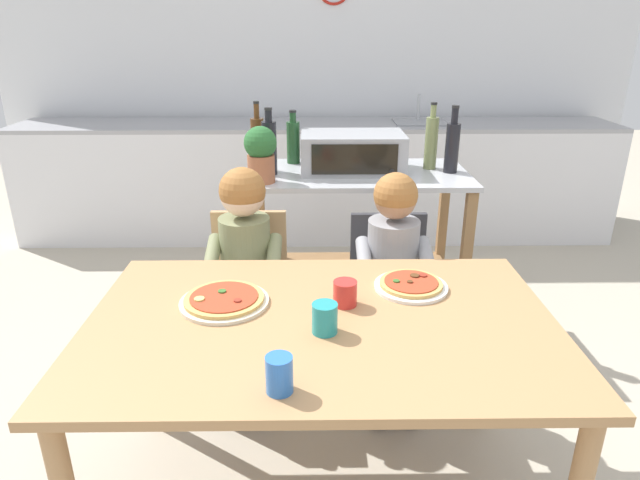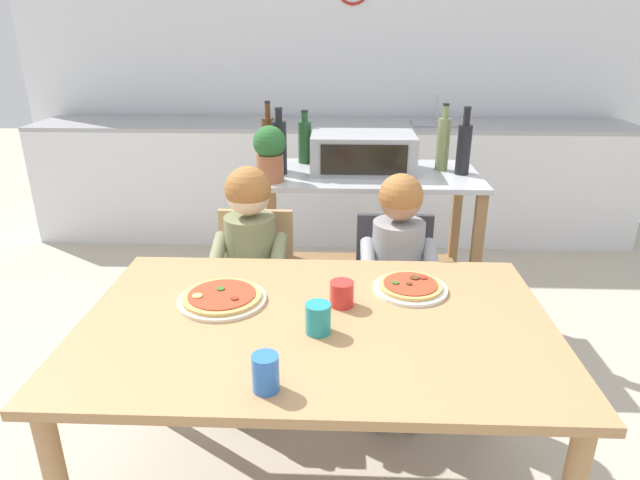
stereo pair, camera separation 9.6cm
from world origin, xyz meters
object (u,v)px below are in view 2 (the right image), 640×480
at_px(bottle_squat_spirits, 305,141).
at_px(drinking_cup_teal, 318,318).
at_px(bottle_slim_sauce, 464,147).
at_px(dining_chair_left, 255,286).
at_px(pizza_plate_white, 410,287).
at_px(dining_table, 316,344).
at_px(drinking_cup_blue, 266,373).
at_px(potted_herb_plant, 270,152).
at_px(child_in_grey_shirt, 398,268).
at_px(bottle_dark_olive_oil, 279,146).
at_px(child_in_olive_shirt, 249,257).
at_px(kitchen_island_cart, 365,225).
at_px(pizza_plate_cream, 222,298).
at_px(bottle_clear_vinegar, 269,142).
at_px(bottle_tall_green_wine, 443,143).
at_px(dining_chair_right, 394,293).
at_px(toaster_oven, 363,153).
at_px(drinking_cup_red, 342,294).

bearing_deg(bottle_squat_spirits, drinking_cup_teal, -84.84).
bearing_deg(bottle_slim_sauce, dining_chair_left, -153.60).
bearing_deg(dining_chair_left, pizza_plate_white, -40.62).
distance_m(dining_table, drinking_cup_blue, 0.40).
bearing_deg(drinking_cup_teal, potted_herb_plant, 103.73).
bearing_deg(child_in_grey_shirt, dining_table, -117.87).
relative_size(bottle_dark_olive_oil, child_in_olive_shirt, 0.32).
distance_m(kitchen_island_cart, pizza_plate_cream, 1.29).
bearing_deg(kitchen_island_cart, bottle_dark_olive_oil, -174.86).
distance_m(kitchen_island_cart, dining_table, 1.29).
bearing_deg(child_in_olive_shirt, bottle_slim_sauce, 31.53).
height_order(bottle_dark_olive_oil, dining_table, bottle_dark_olive_oil).
xyz_separation_m(bottle_clear_vinegar, dining_table, (0.31, -1.34, -0.38)).
bearing_deg(bottle_tall_green_wine, dining_chair_right, -114.19).
xyz_separation_m(bottle_dark_olive_oil, dining_chair_left, (-0.08, -0.47, -0.56)).
xyz_separation_m(kitchen_island_cart, drinking_cup_blue, (-0.31, -1.63, 0.20)).
bearing_deg(pizza_plate_cream, child_in_olive_shirt, 89.98).
bearing_deg(dining_table, bottle_dark_olive_oil, 101.14).
bearing_deg(bottle_tall_green_wine, bottle_clear_vinegar, -179.46).
relative_size(potted_herb_plant, pizza_plate_cream, 0.92).
distance_m(child_in_grey_shirt, pizza_plate_white, 0.40).
bearing_deg(toaster_oven, dining_table, -97.95).
height_order(bottle_squat_spirits, dining_chair_left, bottle_squat_spirits).
distance_m(dining_chair_right, pizza_plate_cream, 0.93).
bearing_deg(kitchen_island_cart, child_in_grey_shirt, -80.45).
relative_size(dining_table, drinking_cup_red, 17.56).
xyz_separation_m(bottle_dark_olive_oil, drinking_cup_teal, (0.25, -1.31, -0.24)).
bearing_deg(bottle_squat_spirits, bottle_clear_vinegar, -141.67).
bearing_deg(child_in_grey_shirt, kitchen_island_cart, 99.55).
relative_size(bottle_squat_spirits, dining_table, 0.19).
bearing_deg(child_in_grey_shirt, drinking_cup_red, -115.32).
bearing_deg(drinking_cup_blue, bottle_squat_spirits, 90.65).
bearing_deg(drinking_cup_teal, bottle_dark_olive_oil, 100.91).
xyz_separation_m(kitchen_island_cart, bottle_squat_spirits, (-0.34, 0.20, 0.41)).
distance_m(toaster_oven, drinking_cup_blue, 1.69).
bearing_deg(bottle_dark_olive_oil, bottle_slim_sauce, 1.77).
xyz_separation_m(child_in_grey_shirt, pizza_plate_cream, (-0.64, -0.49, 0.10)).
distance_m(dining_table, drinking_cup_red, 0.18).
bearing_deg(dining_chair_right, potted_herb_plant, 148.56).
distance_m(bottle_clear_vinegar, drinking_cup_blue, 1.72).
bearing_deg(pizza_plate_white, drinking_cup_teal, -136.84).
height_order(bottle_tall_green_wine, pizza_plate_cream, bottle_tall_green_wine).
distance_m(bottle_clear_vinegar, pizza_plate_cream, 1.26).
xyz_separation_m(pizza_plate_white, drinking_cup_blue, (-0.43, -0.57, 0.04)).
distance_m(bottle_squat_spirits, child_in_grey_shirt, 1.05).
height_order(bottle_squat_spirits, dining_chair_right, bottle_squat_spirits).
xyz_separation_m(bottle_dark_olive_oil, bottle_squat_spirits, (0.11, 0.25, -0.02)).
xyz_separation_m(child_in_grey_shirt, pizza_plate_white, (0.00, -0.39, 0.10)).
relative_size(pizza_plate_white, drinking_cup_red, 3.06).
bearing_deg(bottle_clear_vinegar, child_in_grey_shirt, -49.49).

